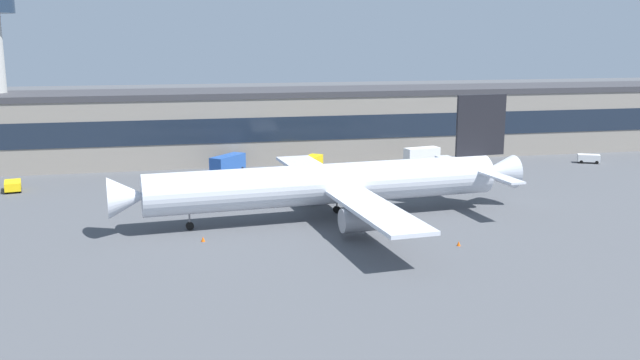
# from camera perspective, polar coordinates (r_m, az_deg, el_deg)

# --- Properties ---
(ground_plane) EXTENTS (600.00, 600.00, 0.00)m
(ground_plane) POSITION_cam_1_polar(r_m,az_deg,el_deg) (102.57, 4.93, -3.06)
(ground_plane) COLOR #4C4F54
(terminal_building) EXTENTS (199.92, 18.04, 15.00)m
(terminal_building) POSITION_cam_1_polar(r_m,az_deg,el_deg) (151.62, -0.96, 4.72)
(terminal_building) COLOR gray
(terminal_building) RESTS_ON ground_plane
(airliner) EXTENTS (61.85, 52.94, 17.53)m
(airliner) POSITION_cam_1_polar(r_m,az_deg,el_deg) (100.19, 0.98, -0.30)
(airliner) COLOR silver
(airliner) RESTS_ON ground_plane
(catering_truck) EXTENTS (7.57, 3.96, 4.15)m
(catering_truck) POSITION_cam_1_polar(r_m,az_deg,el_deg) (141.27, 8.46, 1.92)
(catering_truck) COLOR white
(catering_truck) RESTS_ON ground_plane
(pushback_tractor) EXTENTS (3.42, 5.19, 1.75)m
(pushback_tractor) POSITION_cam_1_polar(r_m,az_deg,el_deg) (129.96, -24.06, -0.41)
(pushback_tractor) COLOR yellow
(pushback_tractor) RESTS_ON ground_plane
(stair_truck) EXTENTS (5.43, 6.28, 3.55)m
(stair_truck) POSITION_cam_1_polar(r_m,az_deg,el_deg) (133.27, -0.69, 1.32)
(stair_truck) COLOR yellow
(stair_truck) RESTS_ON ground_plane
(fuel_truck) EXTENTS (7.58, 8.21, 3.35)m
(fuel_truck) POSITION_cam_1_polar(r_m,az_deg,el_deg) (136.66, -7.59, 1.44)
(fuel_truck) COLOR #2651A5
(fuel_truck) RESTS_ON ground_plane
(follow_me_car) EXTENTS (4.79, 3.58, 1.85)m
(follow_me_car) POSITION_cam_1_polar(r_m,az_deg,el_deg) (155.83, 21.36, 1.71)
(follow_me_car) COLOR white
(follow_me_car) RESTS_ON ground_plane
(traffic_cone_0) EXTENTS (0.53, 0.53, 0.67)m
(traffic_cone_0) POSITION_cam_1_polar(r_m,az_deg,el_deg) (91.36, -9.65, -4.83)
(traffic_cone_0) COLOR #F2590C
(traffic_cone_0) RESTS_ON ground_plane
(traffic_cone_1) EXTENTS (0.49, 0.49, 0.62)m
(traffic_cone_1) POSITION_cam_1_polar(r_m,az_deg,el_deg) (90.05, 11.40, -5.17)
(traffic_cone_1) COLOR #F2590C
(traffic_cone_1) RESTS_ON ground_plane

